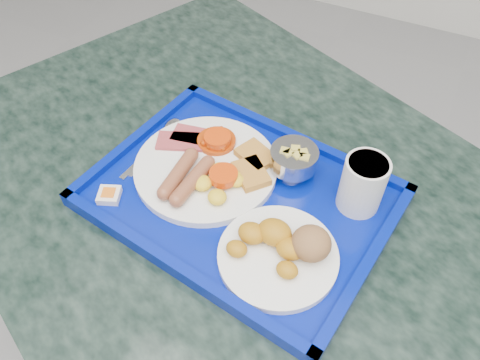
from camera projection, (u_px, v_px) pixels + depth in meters
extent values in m
cylinder|color=slate|center=(248.00, 360.00, 1.42)|extent=(0.60, 0.60, 0.03)
cylinder|color=slate|center=(250.00, 304.00, 1.13)|extent=(0.12, 0.12, 0.72)
cube|color=black|center=(253.00, 209.00, 0.84)|extent=(1.51, 1.30, 0.04)
cube|color=#03158D|center=(240.00, 198.00, 0.82)|extent=(0.55, 0.44, 0.02)
cube|color=#03158D|center=(291.00, 135.00, 0.90)|extent=(0.50, 0.09, 0.01)
cube|color=#03158D|center=(175.00, 265.00, 0.71)|extent=(0.50, 0.09, 0.01)
cube|color=#03158D|center=(369.00, 261.00, 0.72)|extent=(0.07, 0.36, 0.01)
cube|color=#03158D|center=(137.00, 137.00, 0.90)|extent=(0.07, 0.36, 0.01)
cylinder|color=white|center=(206.00, 167.00, 0.85)|extent=(0.26, 0.26, 0.01)
cube|color=#B4484E|center=(195.00, 136.00, 0.88)|extent=(0.10, 0.06, 0.01)
cube|color=#B4484E|center=(181.00, 141.00, 0.88)|extent=(0.10, 0.08, 0.01)
cylinder|color=#B53B07|center=(217.00, 141.00, 0.87)|extent=(0.07, 0.07, 0.01)
sphere|color=#B53B07|center=(217.00, 129.00, 0.88)|extent=(0.01, 0.01, 0.01)
sphere|color=#B53B07|center=(224.00, 146.00, 0.85)|extent=(0.01, 0.01, 0.01)
sphere|color=#B53B07|center=(211.00, 146.00, 0.86)|extent=(0.01, 0.01, 0.01)
sphere|color=#B53B07|center=(213.00, 137.00, 0.87)|extent=(0.01, 0.01, 0.01)
sphere|color=#B53B07|center=(220.00, 143.00, 0.86)|extent=(0.01, 0.01, 0.01)
sphere|color=#B53B07|center=(204.00, 143.00, 0.86)|extent=(0.01, 0.01, 0.01)
sphere|color=#B53B07|center=(209.00, 147.00, 0.85)|extent=(0.01, 0.01, 0.01)
sphere|color=#B53B07|center=(203.00, 143.00, 0.86)|extent=(0.01, 0.01, 0.01)
sphere|color=#B53B07|center=(226.00, 136.00, 0.87)|extent=(0.01, 0.01, 0.01)
sphere|color=#B53B07|center=(221.00, 139.00, 0.87)|extent=(0.01, 0.01, 0.01)
sphere|color=#B53B07|center=(211.00, 134.00, 0.88)|extent=(0.01, 0.01, 0.01)
sphere|color=#B53B07|center=(224.00, 145.00, 0.86)|extent=(0.01, 0.01, 0.01)
sphere|color=#B53B07|center=(209.00, 137.00, 0.87)|extent=(0.01, 0.01, 0.01)
sphere|color=#B53B07|center=(223.00, 148.00, 0.85)|extent=(0.01, 0.01, 0.01)
sphere|color=#B53B07|center=(217.00, 147.00, 0.85)|extent=(0.01, 0.01, 0.01)
sphere|color=#B53B07|center=(221.00, 129.00, 0.88)|extent=(0.01, 0.01, 0.01)
sphere|color=#B53B07|center=(211.00, 132.00, 0.88)|extent=(0.01, 0.01, 0.01)
cube|color=#B4772D|center=(256.00, 156.00, 0.85)|extent=(0.08, 0.07, 0.01)
cube|color=#B4772D|center=(251.00, 173.00, 0.82)|extent=(0.08, 0.08, 0.01)
cylinder|color=brown|center=(178.00, 173.00, 0.81)|extent=(0.03, 0.10, 0.03)
cylinder|color=brown|center=(193.00, 181.00, 0.80)|extent=(0.03, 0.10, 0.03)
ellipsoid|color=yellow|center=(232.00, 178.00, 0.81)|extent=(0.03, 0.03, 0.02)
ellipsoid|color=yellow|center=(217.00, 197.00, 0.78)|extent=(0.03, 0.03, 0.02)
ellipsoid|color=yellow|center=(225.00, 172.00, 0.82)|extent=(0.03, 0.03, 0.02)
ellipsoid|color=yellow|center=(203.00, 183.00, 0.80)|extent=(0.03, 0.03, 0.02)
ellipsoid|color=yellow|center=(236.00, 180.00, 0.80)|extent=(0.03, 0.03, 0.02)
ellipsoid|color=yellow|center=(220.00, 170.00, 0.82)|extent=(0.03, 0.03, 0.02)
ellipsoid|color=yellow|center=(217.00, 197.00, 0.78)|extent=(0.03, 0.03, 0.02)
ellipsoid|color=yellow|center=(221.00, 171.00, 0.82)|extent=(0.02, 0.02, 0.01)
cylinder|color=red|center=(217.00, 139.00, 0.86)|extent=(0.05, 0.05, 0.01)
cylinder|color=red|center=(224.00, 176.00, 0.80)|extent=(0.05, 0.05, 0.01)
cylinder|color=white|center=(278.00, 256.00, 0.73)|extent=(0.19, 0.19, 0.01)
ellipsoid|color=#BF7D16|center=(287.00, 270.00, 0.69)|extent=(0.03, 0.03, 0.02)
ellipsoid|color=#BF7D16|center=(290.00, 249.00, 0.71)|extent=(0.04, 0.04, 0.03)
ellipsoid|color=#BF7D16|center=(275.00, 232.00, 0.72)|extent=(0.06, 0.05, 0.04)
ellipsoid|color=#BF7D16|center=(252.00, 233.00, 0.73)|extent=(0.04, 0.04, 0.03)
ellipsoid|color=#BF7D16|center=(237.00, 249.00, 0.71)|extent=(0.03, 0.03, 0.02)
ellipsoid|color=brown|center=(311.00, 243.00, 0.70)|extent=(0.06, 0.06, 0.05)
cylinder|color=#B8B9BB|center=(292.00, 172.00, 0.84)|extent=(0.05, 0.05, 0.01)
cylinder|color=#B8B9BB|center=(293.00, 168.00, 0.84)|extent=(0.02, 0.02, 0.02)
cylinder|color=#B8B9BB|center=(294.00, 158.00, 0.82)|extent=(0.08, 0.08, 0.03)
cube|color=#D8C452|center=(295.00, 150.00, 0.81)|extent=(0.02, 0.02, 0.01)
cube|color=#D8C452|center=(285.00, 152.00, 0.81)|extent=(0.02, 0.02, 0.01)
cube|color=#D8C452|center=(305.00, 159.00, 0.80)|extent=(0.02, 0.02, 0.01)
cube|color=#D8C452|center=(297.00, 157.00, 0.80)|extent=(0.02, 0.02, 0.01)
cube|color=#D8C452|center=(303.00, 154.00, 0.81)|extent=(0.02, 0.02, 0.01)
cube|color=#D8C452|center=(288.00, 155.00, 0.80)|extent=(0.02, 0.02, 0.01)
cylinder|color=silver|center=(362.00, 184.00, 0.76)|extent=(0.07, 0.07, 0.10)
cylinder|color=#EB4A0D|center=(368.00, 166.00, 0.73)|extent=(0.06, 0.06, 0.01)
cube|color=#B8B9BB|center=(150.00, 154.00, 0.88)|extent=(0.01, 0.13, 0.00)
ellipsoid|color=#B8B9BB|center=(172.00, 125.00, 0.92)|extent=(0.03, 0.04, 0.01)
cube|color=#B8B9BB|center=(151.00, 152.00, 0.88)|extent=(0.03, 0.16, 0.00)
cube|color=white|center=(109.00, 195.00, 0.80)|extent=(0.05, 0.05, 0.01)
cube|color=orange|center=(108.00, 192.00, 0.80)|extent=(0.03, 0.03, 0.00)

